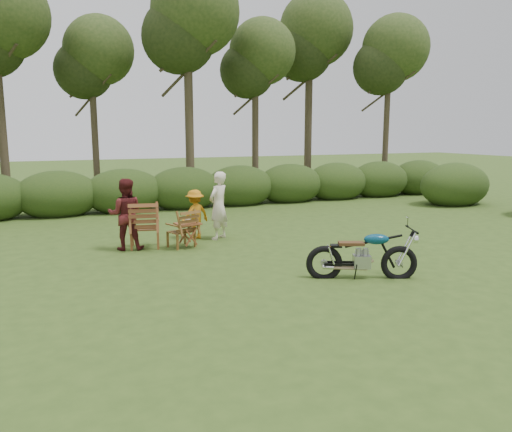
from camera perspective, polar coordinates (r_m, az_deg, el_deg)
name	(u,v)px	position (r m, az deg, el deg)	size (l,w,h in m)	color
ground	(319,279)	(8.93, 7.26, -7.15)	(80.00, 80.00, 0.00)	#304818
tree_line	(191,95)	(17.81, -7.47, 13.60)	(22.52, 11.62, 8.14)	#3C3221
motorcycle	(361,278)	(9.12, 11.91, -6.93)	(1.85, 0.70, 1.06)	#0B658F
lawn_chair_right	(182,247)	(11.34, -8.51, -3.53)	(0.59, 0.59, 0.85)	brown
lawn_chair_left	(145,247)	(11.45, -12.53, -3.53)	(0.72, 0.72, 1.05)	brown
side_table	(188,235)	(11.23, -7.78, -2.20)	(0.54, 0.45, 0.56)	#5E2C17
cup	(188,221)	(11.18, -7.82, -0.51)	(0.13, 0.13, 0.11)	#EFE1C5
adult_a	(219,239)	(12.11, -4.26, -2.61)	(0.59, 0.39, 1.63)	beige
adult_b	(127,249)	(11.37, -14.52, -3.71)	(0.76, 0.59, 1.57)	#501618
child	(196,239)	(12.18, -6.93, -2.58)	(0.77, 0.44, 1.19)	#BA7211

